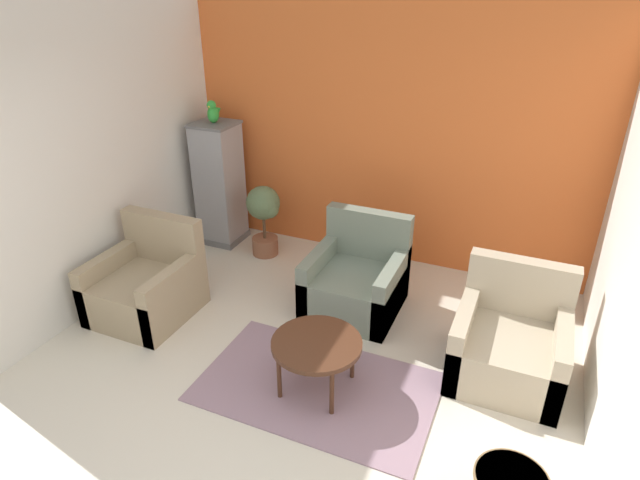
{
  "coord_description": "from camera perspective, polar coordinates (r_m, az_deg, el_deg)",
  "views": [
    {
      "loc": [
        1.57,
        -1.91,
        2.97
      ],
      "look_at": [
        0.0,
        1.69,
        0.97
      ],
      "focal_mm": 30.0,
      "sensor_mm": 36.0,
      "label": 1
    }
  ],
  "objects": [
    {
      "name": "wall_right",
      "position": [
        3.99,
        30.74,
        -0.48
      ],
      "size": [
        0.06,
        3.39,
        2.77
      ],
      "color": "silver",
      "rests_on": "ground_plane"
    },
    {
      "name": "wall_back_accent",
      "position": [
        5.77,
        6.98,
        10.85
      ],
      "size": [
        4.51,
        0.06,
        2.77
      ],
      "color": "orange",
      "rests_on": "ground_plane"
    },
    {
      "name": "potted_plant",
      "position": [
        6.05,
        -6.07,
        2.96
      ],
      "size": [
        0.42,
        0.38,
        0.83
      ],
      "color": "brown",
      "rests_on": "ground_plane"
    },
    {
      "name": "armchair_right",
      "position": [
        4.61,
        19.53,
        -10.52
      ],
      "size": [
        0.85,
        0.86,
        0.9
      ],
      "color": "tan",
      "rests_on": "ground_plane"
    },
    {
      "name": "armchair_left",
      "position": [
        5.34,
        -17.96,
        -4.73
      ],
      "size": [
        0.85,
        0.86,
        0.9
      ],
      "color": "#9E896B",
      "rests_on": "ground_plane"
    },
    {
      "name": "wall_left",
      "position": [
        5.47,
        -22.13,
        8.14
      ],
      "size": [
        0.06,
        3.39,
        2.77
      ],
      "color": "silver",
      "rests_on": "ground_plane"
    },
    {
      "name": "area_rug",
      "position": [
        4.4,
        -0.34,
        -15.38
      ],
      "size": [
        1.84,
        1.12,
        0.01
      ],
      "color": "gray",
      "rests_on": "ground_plane"
    },
    {
      "name": "armchair_middle",
      "position": [
        5.17,
        3.92,
        -4.44
      ],
      "size": [
        0.85,
        0.86,
        0.9
      ],
      "color": "slate",
      "rests_on": "ground_plane"
    },
    {
      "name": "coffee_table",
      "position": [
        4.14,
        -0.36,
        -11.25
      ],
      "size": [
        0.7,
        0.7,
        0.45
      ],
      "color": "#472819",
      "rests_on": "ground_plane"
    },
    {
      "name": "birdcage",
      "position": [
        6.38,
        -10.67,
        5.88
      ],
      "size": [
        0.46,
        0.46,
        1.44
      ],
      "color": "slate",
      "rests_on": "ground_plane"
    },
    {
      "name": "parrot",
      "position": [
        6.14,
        -11.33,
        13.21
      ],
      "size": [
        0.12,
        0.21,
        0.25
      ],
      "color": "green",
      "rests_on": "birdcage"
    }
  ]
}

